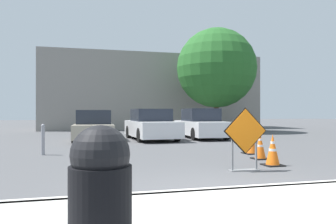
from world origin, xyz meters
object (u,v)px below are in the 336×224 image
object	(u,v)px
traffic_cone_nearest	(273,150)
traffic_cone_second	(260,146)
parked_car_third	(201,125)
bollard_nearest	(43,139)
traffic_cone_third	(252,143)
parked_car_nearest	(94,127)
trash_bin	(100,188)
road_closed_sign	(245,137)
parked_car_second	(151,125)

from	to	relation	value
traffic_cone_nearest	traffic_cone_second	size ratio (longest dim) A/B	1.03
parked_car_third	bollard_nearest	distance (m)	8.90
parked_car_third	bollard_nearest	world-z (taller)	parked_car_third
traffic_cone_third	parked_car_nearest	world-z (taller)	parked_car_nearest
traffic_cone_second	trash_bin	size ratio (longest dim) A/B	0.71
traffic_cone_nearest	bollard_nearest	world-z (taller)	bollard_nearest
road_closed_sign	trash_bin	bearing A→B (deg)	-130.86
trash_bin	bollard_nearest	bearing A→B (deg)	99.66
traffic_cone_third	parked_car_third	bearing A→B (deg)	83.71
traffic_cone_nearest	traffic_cone_second	world-z (taller)	traffic_cone_nearest
parked_car_nearest	parked_car_second	bearing A→B (deg)	178.15
traffic_cone_nearest	road_closed_sign	bearing A→B (deg)	-153.65
traffic_cone_second	parked_car_second	bearing A→B (deg)	102.48
road_closed_sign	parked_car_second	size ratio (longest dim) A/B	0.32
road_closed_sign	parked_car_third	distance (m)	9.71
road_closed_sign	traffic_cone_nearest	size ratio (longest dim) A/B	1.84
parked_car_nearest	traffic_cone_third	bearing A→B (deg)	128.76
road_closed_sign	parked_car_nearest	distance (m)	9.66
road_closed_sign	parked_car_second	bearing A→B (deg)	92.09
road_closed_sign	bollard_nearest	size ratio (longest dim) A/B	1.49
parked_car_third	road_closed_sign	bearing A→B (deg)	77.70
traffic_cone_second	parked_car_second	distance (m)	7.55
trash_bin	parked_car_third	bearing A→B (deg)	66.54
traffic_cone_second	parked_car_second	world-z (taller)	parked_car_second
road_closed_sign	parked_car_third	xyz separation A→B (m)	(2.40, 9.41, -0.08)
parked_car_second	trash_bin	world-z (taller)	parked_car_second
traffic_cone_nearest	traffic_cone_third	distance (m)	2.34
traffic_cone_third	road_closed_sign	bearing A→B (deg)	-121.24
parked_car_third	trash_bin	world-z (taller)	parked_car_third
parked_car_nearest	bollard_nearest	xyz separation A→B (m)	(-1.68, -5.08, -0.14)
trash_bin	bollard_nearest	xyz separation A→B (m)	(-1.36, 7.98, -0.17)
road_closed_sign	bollard_nearest	world-z (taller)	road_closed_sign
road_closed_sign	traffic_cone_nearest	xyz separation A→B (m)	(1.01, 0.50, -0.39)
road_closed_sign	traffic_cone_second	world-z (taller)	road_closed_sign
bollard_nearest	traffic_cone_third	bearing A→B (deg)	-11.78
parked_car_third	traffic_cone_second	bearing A→B (deg)	84.01
parked_car_nearest	traffic_cone_nearest	bearing A→B (deg)	117.54
traffic_cone_second	traffic_cone_third	size ratio (longest dim) A/B	1.11
traffic_cone_nearest	parked_car_nearest	distance (m)	9.57
parked_car_third	trash_bin	xyz separation A→B (m)	(-5.78, -13.31, -0.01)
road_closed_sign	traffic_cone_nearest	world-z (taller)	road_closed_sign
road_closed_sign	parked_car_third	bearing A→B (deg)	75.68
parked_car_nearest	road_closed_sign	bearing A→B (deg)	110.85
traffic_cone_third	trash_bin	world-z (taller)	trash_bin
traffic_cone_nearest	traffic_cone_second	distance (m)	1.14
traffic_cone_third	parked_car_second	distance (m)	6.53
parked_car_nearest	traffic_cone_second	bearing A→B (deg)	122.35
traffic_cone_third	parked_car_second	xyz separation A→B (m)	(-1.99, 6.21, 0.36)
bollard_nearest	parked_car_nearest	bearing A→B (deg)	71.68
traffic_cone_second	trash_bin	distance (m)	7.22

